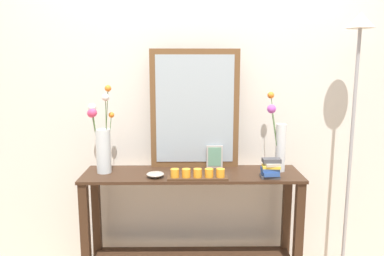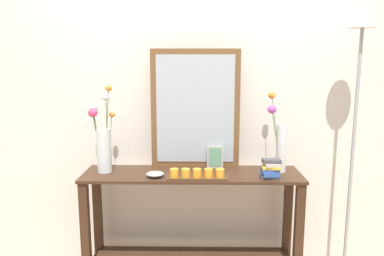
{
  "view_description": "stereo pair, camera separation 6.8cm",
  "coord_description": "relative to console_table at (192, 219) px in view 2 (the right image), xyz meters",
  "views": [
    {
      "loc": [
        -0.03,
        -2.47,
        1.6
      ],
      "look_at": [
        0.0,
        0.0,
        1.16
      ],
      "focal_mm": 35.15,
      "sensor_mm": 36.0,
      "label": 1
    },
    {
      "loc": [
        0.04,
        -2.47,
        1.6
      ],
      "look_at": [
        0.0,
        0.0,
        1.16
      ],
      "focal_mm": 35.15,
      "sensor_mm": 36.0,
      "label": 2
    }
  ],
  "objects": [
    {
      "name": "picture_frame_small",
      "position": [
        0.16,
        0.13,
        0.42
      ],
      "size": [
        0.12,
        0.01,
        0.16
      ],
      "color": "#B7B2AD",
      "rests_on": "console_table"
    },
    {
      "name": "decorative_bowl",
      "position": [
        -0.24,
        -0.1,
        0.36
      ],
      "size": [
        0.12,
        0.12,
        0.04
      ],
      "color": "#9E9389",
      "rests_on": "console_table"
    },
    {
      "name": "console_table",
      "position": [
        0.0,
        0.0,
        0.0
      ],
      "size": [
        1.49,
        0.39,
        0.85
      ],
      "color": "#382316",
      "rests_on": "ground"
    },
    {
      "name": "wall_back",
      "position": [
        0.0,
        0.31,
        0.84
      ],
      "size": [
        6.4,
        0.08,
        2.7
      ],
      "primitive_type": "cube",
      "color": "silver",
      "rests_on": "ground"
    },
    {
      "name": "mirror_leaning",
      "position": [
        0.02,
        0.16,
        0.76
      ],
      "size": [
        0.63,
        0.03,
        0.84
      ],
      "color": "brown",
      "rests_on": "console_table"
    },
    {
      "name": "tall_vase_left",
      "position": [
        -0.61,
        0.02,
        0.55
      ],
      "size": [
        0.19,
        0.17,
        0.6
      ],
      "color": "silver",
      "rests_on": "console_table"
    },
    {
      "name": "vase_right",
      "position": [
        0.6,
        0.04,
        0.55
      ],
      "size": [
        0.15,
        0.2,
        0.54
      ],
      "color": "silver",
      "rests_on": "console_table"
    },
    {
      "name": "candle_tray",
      "position": [
        0.03,
        -0.13,
        0.37
      ],
      "size": [
        0.39,
        0.09,
        0.07
      ],
      "color": "#472D1C",
      "rests_on": "console_table"
    },
    {
      "name": "floor_lamp",
      "position": [
        1.09,
        0.02,
        0.78
      ],
      "size": [
        0.24,
        0.24,
        1.92
      ],
      "color": "#9E9EA3",
      "rests_on": "ground"
    },
    {
      "name": "book_stack",
      "position": [
        0.51,
        -0.12,
        0.4
      ],
      "size": [
        0.13,
        0.1,
        0.13
      ],
      "color": "#424247",
      "rests_on": "console_table"
    }
  ]
}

